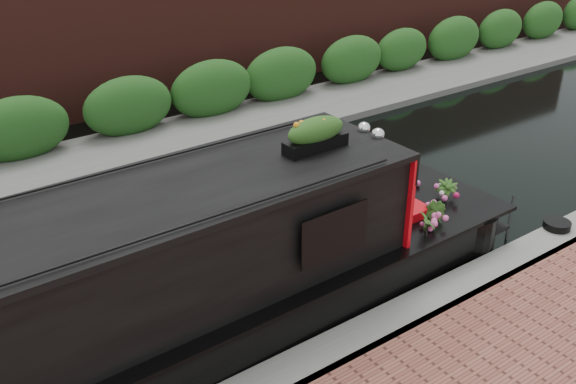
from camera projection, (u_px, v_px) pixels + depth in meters
ground at (245, 234)px, 10.74m from camera, size 80.00×80.00×0.00m
near_bank_coping at (380, 339)px, 8.35m from camera, size 40.00×0.60×0.50m
far_bank_path at (141, 153)px, 13.78m from camera, size 40.00×2.40×0.34m
far_hedge at (124, 140)px, 14.43m from camera, size 40.00×1.10×2.80m
far_brick_wall at (91, 113)px, 15.95m from camera, size 40.00×1.00×8.00m
narrowboat at (86, 327)px, 7.25m from camera, size 12.27×2.34×2.89m
rope_fender at (463, 217)px, 10.93m from camera, size 0.31×0.41×0.31m
coiled_mooring_rope at (557, 225)px, 10.40m from camera, size 0.44×0.44×0.12m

